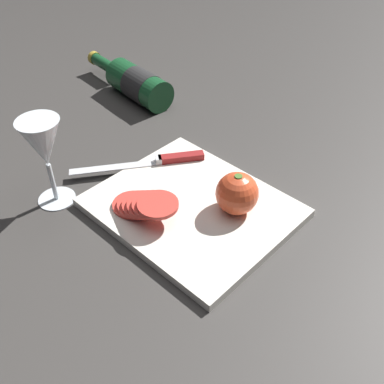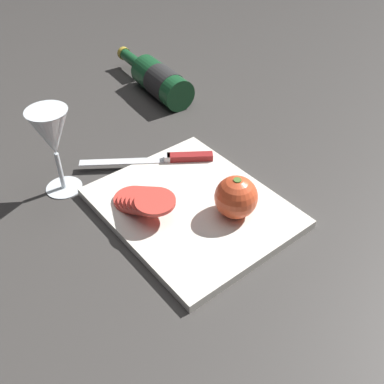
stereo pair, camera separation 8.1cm
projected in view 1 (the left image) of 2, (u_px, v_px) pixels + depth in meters
name	position (u px, v px, depth m)	size (l,w,h in m)	color
ground_plane	(164.00, 186.00, 0.90)	(3.00, 3.00, 0.00)	#383533
cutting_board	(192.00, 208.00, 0.84)	(0.35, 0.29, 0.02)	silver
wine_bottle	(136.00, 83.00, 1.15)	(0.32, 0.10, 0.08)	#194C28
wine_glass	(43.00, 146.00, 0.79)	(0.08, 0.08, 0.18)	silver
whole_tomato	(237.00, 193.00, 0.80)	(0.08, 0.08, 0.08)	#DB4C28
knife	(166.00, 160.00, 0.93)	(0.18, 0.24, 0.01)	silver
tomato_slice_stack_near	(145.00, 205.00, 0.80)	(0.14, 0.08, 0.04)	#D63D33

